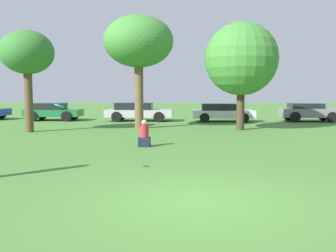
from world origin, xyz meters
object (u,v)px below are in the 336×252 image
at_px(frisbee, 59,106).
at_px(parked_car_grey, 309,112).
at_px(parked_car_green, 52,111).
at_px(parked_car_silver, 138,111).
at_px(tree_0, 27,54).
at_px(tree_2, 241,59).
at_px(tree_1, 139,42).
at_px(bystander_sitting, 144,136).
at_px(parked_car_white, 222,112).

relative_size(frisbee, parked_car_grey, 0.06).
xyz_separation_m(parked_car_green, parked_car_silver, (6.09, -0.05, 0.02)).
xyz_separation_m(tree_0, tree_2, (10.86, 1.85, -0.18)).
bearing_deg(parked_car_silver, frisbee, -88.76).
bearing_deg(tree_1, bystander_sitting, -80.01).
distance_m(tree_2, parked_car_silver, 9.05).
bearing_deg(parked_car_grey, parked_car_silver, -179.32).
bearing_deg(tree_0, frisbee, -62.52).
height_order(tree_1, parked_car_grey, tree_1).
distance_m(frisbee, tree_0, 11.57).
height_order(frisbee, parked_car_silver, frisbee).
distance_m(frisbee, tree_2, 13.33).
height_order(tree_1, parked_car_green, tree_1).
height_order(bystander_sitting, tree_1, tree_1).
distance_m(tree_2, parked_car_white, 6.34).
xyz_separation_m(tree_0, parked_car_grey, (16.19, 7.86, -3.26)).
distance_m(parked_car_green, parked_car_silver, 6.09).
height_order(tree_0, parked_car_grey, tree_0).
distance_m(frisbee, parked_car_green, 18.90).
relative_size(tree_0, tree_2, 0.89).
height_order(bystander_sitting, tree_0, tree_0).
bearing_deg(frisbee, parked_car_white, 73.96).
distance_m(frisbee, bystander_sitting, 5.71).
xyz_separation_m(bystander_sitting, tree_2, (4.33, 6.52, 3.35)).
bearing_deg(bystander_sitting, tree_2, 56.44).
bearing_deg(tree_0, parked_car_grey, 25.89).
distance_m(tree_1, tree_2, 5.63).
distance_m(bystander_sitting, tree_2, 8.51).
bearing_deg(parked_car_grey, parked_car_white, -176.28).
xyz_separation_m(tree_0, parked_car_green, (-1.64, 7.50, -3.28)).
bearing_deg(parked_car_green, tree_2, -25.68).
distance_m(parked_car_white, parked_car_grey, 5.97).
distance_m(bystander_sitting, parked_car_silver, 12.30).
distance_m(tree_0, parked_car_white, 13.02).
distance_m(tree_0, tree_2, 11.02).
bearing_deg(bystander_sitting, parked_car_white, 72.81).
relative_size(tree_0, parked_car_white, 1.22).
distance_m(tree_0, parked_car_grey, 18.29).
height_order(parked_car_white, parked_car_grey, parked_car_grey).
xyz_separation_m(parked_car_white, parked_car_grey, (5.94, 0.53, 0.03)).
xyz_separation_m(bystander_sitting, tree_0, (-6.53, 4.67, 3.53)).
relative_size(tree_2, parked_car_white, 1.36).
bearing_deg(tree_0, tree_2, 9.65).
bearing_deg(tree_1, frisbee, -90.37).
relative_size(tree_2, parked_car_grey, 1.45).
bearing_deg(parked_car_grey, parked_car_green, 179.81).
bearing_deg(parked_car_green, bystander_sitting, -57.48).
height_order(tree_2, parked_car_white, tree_2).
bearing_deg(tree_1, parked_car_green, 142.76).
xyz_separation_m(tree_1, tree_2, (5.54, -0.36, -0.97)).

